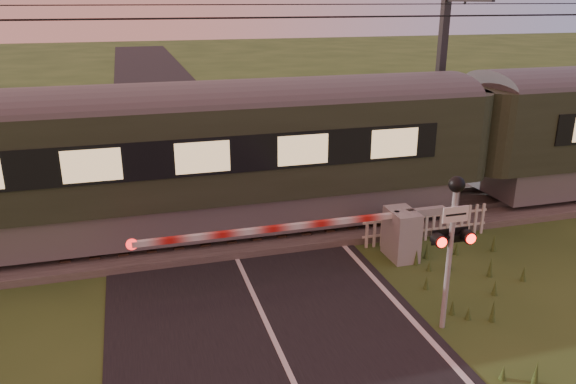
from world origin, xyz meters
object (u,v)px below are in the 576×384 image
object	(u,v)px
picket_fence	(426,225)
train	(468,138)
boom_gate	(389,233)
catenary_mast	(442,69)
crossing_signal	(452,227)

from	to	relation	value
picket_fence	train	bearing A→B (deg)	40.30
boom_gate	catenary_mast	size ratio (longest dim) A/B	1.01
crossing_signal	picket_fence	distance (m)	4.42
picket_fence	catenary_mast	bearing A→B (deg)	58.33
train	picket_fence	size ratio (longest dim) A/B	11.29
train	picket_fence	world-z (taller)	train
boom_gate	catenary_mast	distance (m)	7.02
boom_gate	picket_fence	xyz separation A→B (m)	(1.43, 0.73, -0.25)
train	boom_gate	bearing A→B (deg)	-144.43
crossing_signal	picket_fence	size ratio (longest dim) A/B	0.86
train	catenary_mast	size ratio (longest dim) A/B	5.40
picket_fence	boom_gate	bearing A→B (deg)	-153.08
train	crossing_signal	distance (m)	6.87
catenary_mast	picket_fence	bearing A→B (deg)	-121.67
boom_gate	picket_fence	distance (m)	1.62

